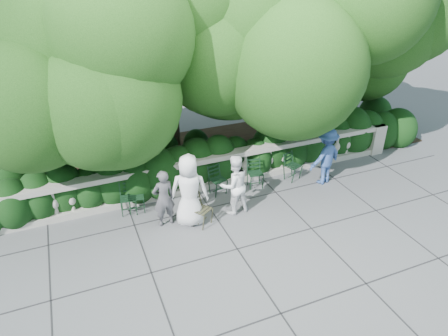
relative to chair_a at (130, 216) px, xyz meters
name	(u,v)px	position (x,y,z in m)	size (l,w,h in m)	color
ground	(239,220)	(2.52, -1.24, 0.00)	(90.00, 90.00, 0.00)	#505158
balustrade	(213,171)	(2.52, 0.56, 0.49)	(12.00, 0.44, 1.00)	#9E998E
shrub_hedge	(200,168)	(2.52, 1.76, 0.00)	(15.00, 2.60, 1.70)	black
tree_canopy	(217,34)	(3.21, 1.96, 3.96)	(15.04, 6.52, 6.78)	#3F3023
chair_a	(130,216)	(0.00, 0.00, 0.00)	(0.44, 0.48, 0.84)	black
chair_b	(138,214)	(0.20, 0.00, 0.00)	(0.44, 0.48, 0.84)	black
chair_d	(256,189)	(3.58, -0.08, 0.00)	(0.44, 0.48, 0.84)	black
chair_e	(221,196)	(2.53, 0.00, 0.00)	(0.44, 0.48, 0.84)	black
chair_f	(296,181)	(4.88, -0.09, 0.00)	(0.44, 0.48, 0.84)	black
chair_weathered	(207,226)	(1.68, -1.18, 0.00)	(0.44, 0.48, 0.84)	black
person_businessman	(189,191)	(1.36, -0.86, 0.94)	(0.92, 0.60, 1.87)	white
person_woman_grey	(164,198)	(0.76, -0.67, 0.75)	(0.55, 0.36, 1.51)	#48474C
person_casual_man	(234,185)	(2.55, -0.82, 0.81)	(0.78, 0.61, 1.61)	white
person_older_blue	(325,156)	(5.57, -0.44, 0.85)	(1.10, 0.63, 1.70)	#2E4C8C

